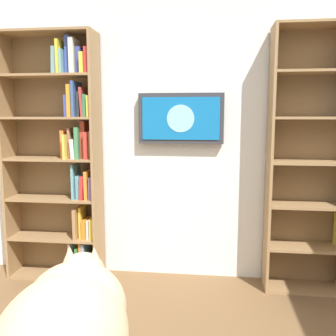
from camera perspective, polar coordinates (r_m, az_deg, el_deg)
name	(u,v)px	position (r m, az deg, el deg)	size (l,w,h in m)	color
wall_back	(183,126)	(3.28, 2.25, 6.43)	(4.52, 0.06, 2.70)	silver
bookshelf_left	(332,166)	(3.26, 23.88, 0.35)	(0.82, 0.28, 2.14)	#937047
bookshelf_right	(64,158)	(3.38, -15.67, 1.47)	(0.82, 0.28, 2.14)	#937047
wall_mounted_tv	(181,118)	(3.19, 2.00, 7.59)	(0.73, 0.07, 0.43)	#333338
cat	(66,331)	(1.07, -15.29, -22.90)	(0.33, 0.57, 0.36)	#D1B284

